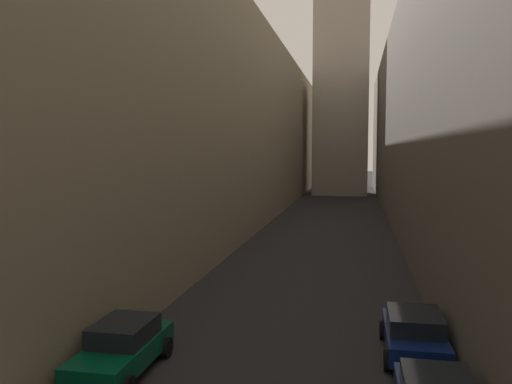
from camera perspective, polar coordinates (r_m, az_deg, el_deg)
name	(u,v)px	position (r m, az deg, el deg)	size (l,w,h in m)	color
ground_plane	(326,230)	(44.76, 7.73, -4.14)	(264.00, 264.00, 0.00)	#232326
building_block_left	(190,125)	(48.67, -7.25, 7.35)	(14.42, 108.00, 18.26)	gray
building_block_right	(468,119)	(47.16, 22.33, 7.49)	(12.17, 108.00, 18.85)	#60594F
parked_car_left_third	(123,347)	(16.79, -14.48, -16.23)	(1.93, 4.32, 1.58)	#05472D
parked_car_right_far	(414,333)	(18.33, 17.02, -14.60)	(2.06, 4.07, 1.48)	navy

